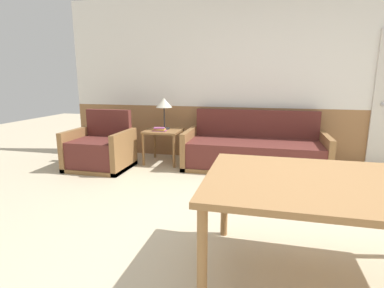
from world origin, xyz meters
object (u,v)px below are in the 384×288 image
couch (254,152)px  table_lamp (164,104)px  dining_table (334,191)px  side_table (163,135)px  armchair (100,151)px

couch → table_lamp: bearing=175.2°
couch → dining_table: 2.67m
couch → side_table: 1.47m
armchair → table_lamp: size_ratio=1.77×
armchair → side_table: 1.01m
couch → dining_table: (0.58, -2.57, 0.40)m
couch → table_lamp: table_lamp is taller
armchair → side_table: size_ratio=1.59×
table_lamp → dining_table: 3.40m
couch → side_table: size_ratio=3.69×
armchair → dining_table: size_ratio=0.55×
couch → side_table: couch is taller
side_table → dining_table: 3.31m
dining_table → table_lamp: bearing=127.3°
couch → armchair: 2.35m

